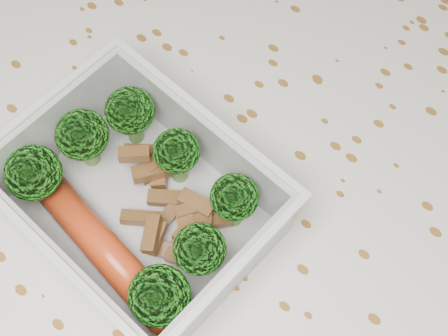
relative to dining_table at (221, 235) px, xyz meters
The scene contains 6 objects.
dining_table is the anchor object (origin of this frame).
tablecloth 0.05m from the dining_table, ahead, with size 1.46×0.96×0.19m.
lunch_container 0.13m from the dining_table, 124.14° to the right, with size 0.19×0.15×0.06m.
broccoli_florets 0.14m from the dining_table, 128.11° to the right, with size 0.16×0.12×0.06m.
meat_pile 0.11m from the dining_table, 120.07° to the right, with size 0.10×0.08×0.03m.
sausage 0.14m from the dining_table, 109.47° to the right, with size 0.15×0.04×0.02m.
Camera 1 is at (0.12, -0.14, 1.18)m, focal length 50.00 mm.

